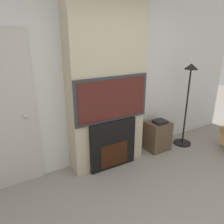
{
  "coord_description": "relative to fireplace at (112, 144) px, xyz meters",
  "views": [
    {
      "loc": [
        -1.55,
        -0.99,
        2.03
      ],
      "look_at": [
        0.0,
        1.67,
        0.93
      ],
      "focal_mm": 35.0,
      "sensor_mm": 36.0,
      "label": 1
    }
  ],
  "objects": [
    {
      "name": "chimney_breast",
      "position": [
        0.0,
        0.17,
        0.95
      ],
      "size": [
        1.2,
        0.33,
        2.7
      ],
      "color": "#BCAD8E",
      "rests_on": "ground_plane"
    },
    {
      "name": "media_stand",
      "position": [
        1.01,
        0.06,
        -0.12
      ],
      "size": [
        0.41,
        0.34,
        0.59
      ],
      "color": "brown",
      "rests_on": "ground_plane"
    },
    {
      "name": "fireplace",
      "position": [
        0.0,
        0.0,
        0.0
      ],
      "size": [
        0.78,
        0.15,
        0.8
      ],
      "color": "black",
      "rests_on": "ground_plane"
    },
    {
      "name": "wall_back",
      "position": [
        0.0,
        0.36,
        0.95
      ],
      "size": [
        6.0,
        0.06,
        2.7
      ],
      "color": "silver",
      "rests_on": "ground_plane"
    },
    {
      "name": "floor_lamp",
      "position": [
        1.58,
        -0.03,
        0.6
      ],
      "size": [
        0.33,
        0.33,
        1.55
      ],
      "color": "black",
      "rests_on": "ground_plane"
    },
    {
      "name": "television",
      "position": [
        0.0,
        -0.0,
        0.74
      ],
      "size": [
        1.2,
        0.07,
        0.67
      ],
      "color": "#2D2D33",
      "rests_on": "fireplace"
    }
  ]
}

